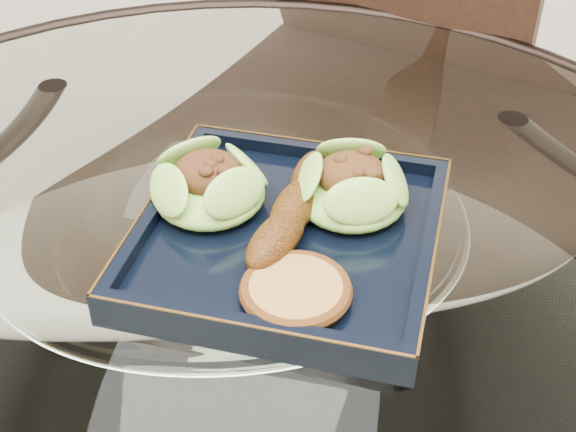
# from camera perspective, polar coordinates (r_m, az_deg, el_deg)

# --- Properties ---
(dining_table) EXTENTS (1.13, 1.13, 0.77)m
(dining_table) POSITION_cam_1_polar(r_m,az_deg,el_deg) (0.87, -3.65, -10.62)
(dining_table) COLOR white
(dining_table) RESTS_ON ground
(dining_chair) EXTENTS (0.53, 0.53, 0.95)m
(dining_chair) POSITION_cam_1_polar(r_m,az_deg,el_deg) (1.22, 4.95, 2.28)
(dining_chair) COLOR black
(dining_chair) RESTS_ON ground
(navy_plate) EXTENTS (0.30, 0.30, 0.02)m
(navy_plate) POSITION_cam_1_polar(r_m,az_deg,el_deg) (0.74, 0.00, -1.81)
(navy_plate) COLOR black
(navy_plate) RESTS_ON dining_table
(lettuce_wrap_left) EXTENTS (0.14, 0.14, 0.04)m
(lettuce_wrap_left) POSITION_cam_1_polar(r_m,az_deg,el_deg) (0.76, -5.63, 2.00)
(lettuce_wrap_left) COLOR #68AC31
(lettuce_wrap_left) RESTS_ON navy_plate
(lettuce_wrap_right) EXTENTS (0.13, 0.13, 0.04)m
(lettuce_wrap_right) POSITION_cam_1_polar(r_m,az_deg,el_deg) (0.76, 4.50, 1.86)
(lettuce_wrap_right) COLOR #71AA31
(lettuce_wrap_right) RESTS_ON navy_plate
(roasted_plantain) EXTENTS (0.07, 0.18, 0.03)m
(roasted_plantain) POSITION_cam_1_polar(r_m,az_deg,el_deg) (0.74, 0.45, 0.62)
(roasted_plantain) COLOR #60300A
(roasted_plantain) RESTS_ON navy_plate
(crumb_patty) EXTENTS (0.08, 0.08, 0.02)m
(crumb_patty) POSITION_cam_1_polar(r_m,az_deg,el_deg) (0.67, 0.56, -5.43)
(crumb_patty) COLOR #AD8139
(crumb_patty) RESTS_ON navy_plate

